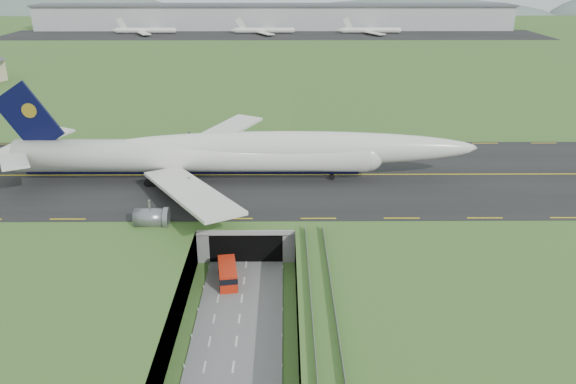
{
  "coord_description": "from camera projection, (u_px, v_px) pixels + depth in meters",
  "views": [
    {
      "loc": [
        6.33,
        -73.26,
        45.93
      ],
      "look_at": [
        6.94,
        20.0,
        7.7
      ],
      "focal_mm": 35.0,
      "sensor_mm": 36.0,
      "label": 1
    }
  ],
  "objects": [
    {
      "name": "trench_road",
      "position": [
        240.0,
        317.0,
        78.19
      ],
      "size": [
        12.0,
        75.0,
        0.2
      ],
      "primitive_type": "cube",
      "color": "slate",
      "rests_on": "ground"
    },
    {
      "name": "cargo_terminal",
      "position": [
        274.0,
        17.0,
        356.91
      ],
      "size": [
        320.0,
        67.0,
        15.6
      ],
      "color": "#B2B2B2",
      "rests_on": "ground"
    },
    {
      "name": "taxiway",
      "position": [
        253.0,
        175.0,
        113.39
      ],
      "size": [
        800.0,
        44.0,
        0.18
      ],
      "primitive_type": "cube",
      "color": "black",
      "rests_on": "airfield_deck"
    },
    {
      "name": "ground",
      "position": [
        243.0,
        289.0,
        85.17
      ],
      "size": [
        900.0,
        900.0,
        0.0
      ],
      "primitive_type": "plane",
      "color": "#3E6227",
      "rests_on": "ground"
    },
    {
      "name": "distant_hills",
      "position": [
        351.0,
        25.0,
        484.94
      ],
      "size": [
        700.0,
        91.0,
        60.0
      ],
      "color": "#576861",
      "rests_on": "ground"
    },
    {
      "name": "shuttle_tram",
      "position": [
        228.0,
        273.0,
        86.21
      ],
      "size": [
        3.72,
        7.49,
        2.94
      ],
      "rotation": [
        0.0,
        0.0,
        0.15
      ],
      "color": "red",
      "rests_on": "ground"
    },
    {
      "name": "tunnel_portal",
      "position": [
        249.0,
        222.0,
        99.36
      ],
      "size": [
        17.0,
        22.3,
        6.0
      ],
      "color": "gray",
      "rests_on": "ground"
    },
    {
      "name": "airfield_deck",
      "position": [
        243.0,
        272.0,
        84.03
      ],
      "size": [
        800.0,
        800.0,
        6.0
      ],
      "primitive_type": "cube",
      "color": "gray",
      "rests_on": "ground"
    },
    {
      "name": "guideway",
      "position": [
        325.0,
        337.0,
        65.53
      ],
      "size": [
        3.0,
        53.0,
        7.05
      ],
      "color": "#A8A8A3",
      "rests_on": "ground"
    },
    {
      "name": "jumbo_jet",
      "position": [
        228.0,
        154.0,
        108.83
      ],
      "size": [
        95.88,
        61.54,
        20.36
      ],
      "rotation": [
        0.0,
        0.0,
        -0.0
      ],
      "color": "silver",
      "rests_on": "ground"
    }
  ]
}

